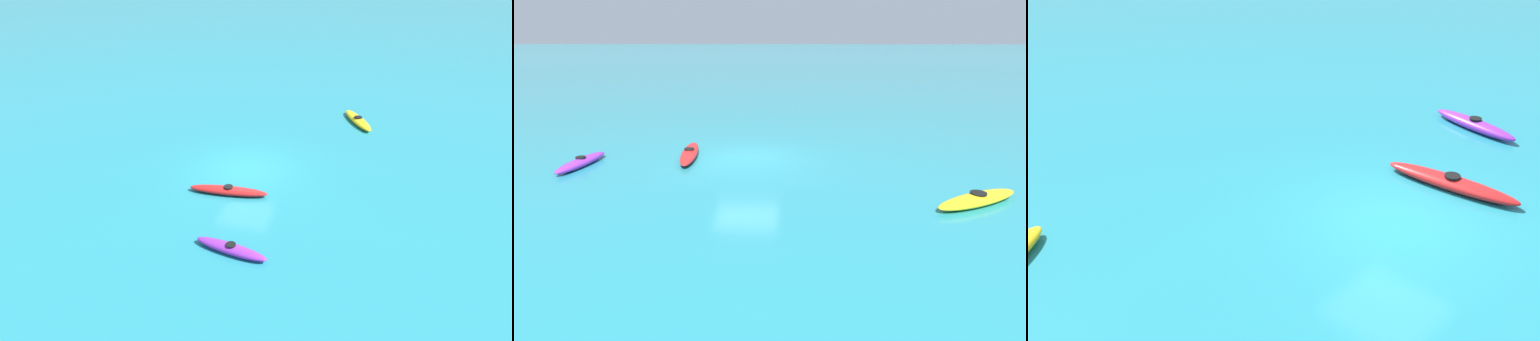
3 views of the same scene
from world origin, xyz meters
The scene contains 4 objects.
ground_plane centered at (0.00, 0.00, 0.00)m, with size 600.00×600.00×0.00m, color teal.
kayak_purple centered at (5.94, 1.26, 0.16)m, with size 1.05×2.86×0.37m.
kayak_yellow centered at (-6.97, 4.50, 0.16)m, with size 3.00×2.11×0.37m.
kayak_red centered at (2.24, -0.10, 0.16)m, with size 0.94×3.43×0.37m.
Camera 1 is at (18.46, 5.75, 10.74)m, focal length 33.27 mm.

